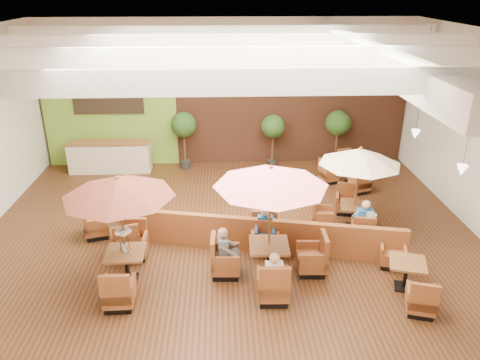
{
  "coord_description": "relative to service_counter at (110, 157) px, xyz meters",
  "views": [
    {
      "loc": [
        -0.23,
        -11.61,
        6.66
      ],
      "look_at": [
        0.3,
        0.5,
        1.5
      ],
      "focal_mm": 35.0,
      "sensor_mm": 36.0,
      "label": 1
    }
  ],
  "objects": [
    {
      "name": "room",
      "position": [
        4.65,
        -3.88,
        3.05
      ],
      "size": [
        14.04,
        14.0,
        5.52
      ],
      "color": "#381E0F",
      "rests_on": "ground"
    },
    {
      "name": "service_counter",
      "position": [
        0.0,
        0.0,
        0.0
      ],
      "size": [
        3.0,
        0.75,
        1.18
      ],
      "color": "beige",
      "rests_on": "ground"
    },
    {
      "name": "booth_divider",
      "position": [
        5.45,
        -6.01,
        -0.1
      ],
      "size": [
        6.85,
        1.6,
        0.96
      ],
      "primitive_type": "cube",
      "rotation": [
        0.0,
        0.0,
        -0.21
      ],
      "color": "brown",
      "rests_on": "ground"
    },
    {
      "name": "table_0",
      "position": [
        1.88,
        -7.13,
        1.49
      ],
      "size": [
        2.54,
        2.68,
        2.74
      ],
      "rotation": [
        0.0,
        0.0,
        0.02
      ],
      "color": "brown",
      "rests_on": "ground"
    },
    {
      "name": "table_1",
      "position": [
        5.3,
        -7.01,
        1.35
      ],
      "size": [
        2.82,
        2.82,
        2.88
      ],
      "rotation": [
        0.0,
        0.0,
        -0.03
      ],
      "color": "brown",
      "rests_on": "ground"
    },
    {
      "name": "table_2",
      "position": [
        7.96,
        -4.75,
        1.22
      ],
      "size": [
        2.41,
        2.53,
        2.5
      ],
      "rotation": [
        0.0,
        0.0,
        -0.22
      ],
      "color": "brown",
      "rests_on": "ground"
    },
    {
      "name": "table_3",
      "position": [
        1.37,
        -4.99,
        -0.12
      ],
      "size": [
        1.96,
        2.82,
        1.57
      ],
      "rotation": [
        0.0,
        0.0,
        0.28
      ],
      "color": "brown",
      "rests_on": "ground"
    },
    {
      "name": "table_4",
      "position": [
        8.44,
        -7.73,
        -0.24
      ],
      "size": [
        1.01,
        2.55,
        0.91
      ],
      "rotation": [
        0.0,
        0.0,
        -0.29
      ],
      "color": "brown",
      "rests_on": "ground"
    },
    {
      "name": "table_5",
      "position": [
        8.63,
        -1.43,
        -0.25
      ],
      "size": [
        1.76,
        2.51,
        0.88
      ],
      "rotation": [
        0.0,
        0.0,
        0.34
      ],
      "color": "brown",
      "rests_on": "ground"
    },
    {
      "name": "topiary_0",
      "position": [
        2.8,
        0.2,
        1.07
      ],
      "size": [
        0.95,
        0.95,
        2.21
      ],
      "color": "black",
      "rests_on": "ground"
    },
    {
      "name": "topiary_1",
      "position": [
        6.16,
        0.2,
        0.96
      ],
      "size": [
        0.89,
        0.89,
        2.06
      ],
      "color": "black",
      "rests_on": "ground"
    },
    {
      "name": "topiary_2",
      "position": [
        8.62,
        0.2,
        1.06
      ],
      "size": [
        0.95,
        0.95,
        2.21
      ],
      "color": "black",
      "rests_on": "ground"
    },
    {
      "name": "diner_0",
      "position": [
        5.3,
        -8.07,
        0.18
      ],
      "size": [
        0.39,
        0.31,
        0.81
      ],
      "rotation": [
        0.0,
        0.0,
        0.01
      ],
      "color": "silver",
      "rests_on": "ground"
    },
    {
      "name": "diner_1",
      "position": [
        5.3,
        -5.96,
        0.18
      ],
      "size": [
        0.4,
        0.33,
        0.8
      ],
      "rotation": [
        0.0,
        0.0,
        3.07
      ],
      "color": "#2761AC",
      "rests_on": "ground"
    },
    {
      "name": "diner_2",
      "position": [
        4.24,
        -7.01,
        0.19
      ],
      "size": [
        0.34,
        0.42,
        0.84
      ],
      "rotation": [
        0.0,
        0.0,
        4.77
      ],
      "color": "slate",
      "rests_on": "ground"
    },
    {
      "name": "diner_3",
      "position": [
        8.02,
        -5.66,
        0.2
      ],
      "size": [
        0.44,
        0.37,
        0.86
      ],
      "rotation": [
        0.0,
        0.0,
        -0.1
      ],
      "color": "#2761AC",
      "rests_on": "ground"
    },
    {
      "name": "diner_4",
      "position": [
        8.02,
        -5.66,
        0.2
      ],
      "size": [
        0.45,
        0.38,
        0.86
      ],
      "rotation": [
        0.0,
        0.0,
        -0.17
      ],
      "color": "silver",
      "rests_on": "ground"
    }
  ]
}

